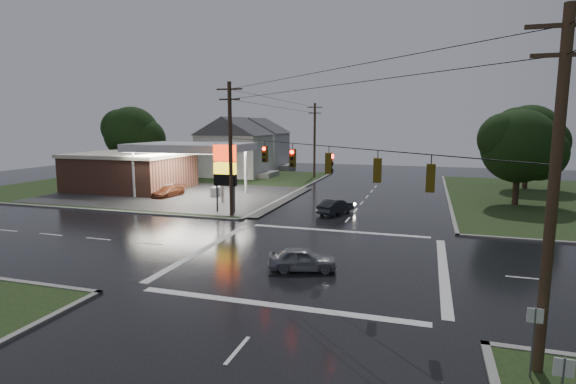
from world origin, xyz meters
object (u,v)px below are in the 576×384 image
(utility_pole_n, at_px, (315,139))
(utility_pole_nw, at_px, (230,148))
(car_crossing, at_px, (303,259))
(car_pump, at_px, (168,192))
(house_far, at_px, (258,143))
(gas_station, at_px, (139,168))
(car_north, at_px, (335,206))
(tree_nw_behind, at_px, (133,134))
(house_near, at_px, (235,146))
(utility_pole_se, at_px, (553,192))
(tree_ne_far, at_px, (530,136))
(pylon_sign, at_px, (225,167))
(tree_ne_near, at_px, (521,147))

(utility_pole_n, bearing_deg, utility_pole_nw, -90.00)
(car_crossing, height_order, car_pump, car_crossing)
(utility_pole_nw, height_order, house_far, utility_pole_nw)
(gas_station, bearing_deg, car_north, -15.20)
(tree_nw_behind, height_order, car_north, tree_nw_behind)
(utility_pole_n, relative_size, house_near, 0.95)
(gas_station, relative_size, tree_nw_behind, 2.62)
(utility_pole_se, bearing_deg, car_crossing, 142.73)
(utility_pole_se, height_order, tree_nw_behind, utility_pole_se)
(car_crossing, bearing_deg, tree_ne_far, -41.28)
(car_north, bearing_deg, utility_pole_se, 138.36)
(pylon_sign, relative_size, tree_ne_far, 0.61)
(car_pump, bearing_deg, utility_pole_se, -33.74)
(house_far, bearing_deg, car_north, -59.53)
(gas_station, xyz_separation_m, car_north, (24.25, -6.59, -1.91))
(pylon_sign, height_order, tree_nw_behind, tree_nw_behind)
(house_near, bearing_deg, utility_pole_se, -56.21)
(utility_pole_nw, relative_size, utility_pole_n, 1.05)
(car_north, relative_size, car_crossing, 1.08)
(gas_station, height_order, utility_pole_n, utility_pole_n)
(tree_nw_behind, relative_size, car_pump, 2.43)
(utility_pole_se, height_order, utility_pole_n, utility_pole_se)
(tree_ne_near, bearing_deg, utility_pole_nw, -152.14)
(utility_pole_nw, relative_size, tree_nw_behind, 1.10)
(utility_pole_n, distance_m, house_near, 11.67)
(utility_pole_nw, bearing_deg, car_crossing, -51.24)
(house_near, xyz_separation_m, car_pump, (1.07, -19.60, -3.81))
(pylon_sign, xyz_separation_m, tree_ne_far, (27.65, 23.49, 2.17))
(house_far, bearing_deg, tree_ne_far, -19.71)
(utility_pole_nw, height_order, tree_nw_behind, utility_pole_nw)
(utility_pole_se, xyz_separation_m, car_north, (-10.93, 22.61, -5.08))
(tree_ne_near, bearing_deg, tree_ne_far, 75.93)
(utility_pole_n, relative_size, car_pump, 2.55)
(utility_pole_n, xyz_separation_m, house_far, (-12.45, 10.00, -1.06))
(pylon_sign, height_order, house_near, house_near)
(pylon_sign, bearing_deg, tree_ne_near, 25.01)
(gas_station, distance_m, tree_ne_far, 45.29)
(utility_pole_se, bearing_deg, utility_pole_n, 111.80)
(pylon_sign, xyz_separation_m, car_north, (9.07, 2.61, -3.37))
(utility_pole_se, height_order, car_north, utility_pole_se)
(gas_station, bearing_deg, tree_ne_far, 18.46)
(gas_station, distance_m, pylon_sign, 17.81)
(tree_nw_behind, bearing_deg, pylon_sign, -39.87)
(house_near, bearing_deg, tree_nw_behind, -155.02)
(house_near, distance_m, tree_nw_behind, 14.33)
(gas_station, relative_size, car_crossing, 7.28)
(utility_pole_se, relative_size, tree_nw_behind, 1.10)
(tree_nw_behind, xyz_separation_m, car_north, (32.42, -16.88, -5.54))
(pylon_sign, bearing_deg, house_far, 106.98)
(utility_pole_se, height_order, house_far, utility_pole_se)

